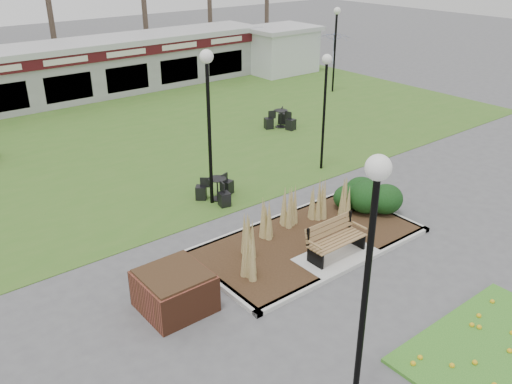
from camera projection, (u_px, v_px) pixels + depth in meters
ground at (340, 261)px, 14.23m from camera, size 100.00×100.00×0.00m
lawn at (131, 141)px, 22.73m from camera, size 34.00×16.00×0.02m
flower_bed at (507, 354)px, 10.94m from camera, size 4.20×3.00×0.16m
planting_bed at (337, 217)px, 15.75m from camera, size 6.75×3.40×1.27m
park_bench at (335, 238)px, 14.16m from camera, size 1.70×0.66×0.93m
brick_planter at (174, 290)px, 12.25m from camera, size 1.50×1.50×0.95m
food_pavilion at (57, 73)px, 27.75m from camera, size 24.60×3.40×2.90m
service_hut at (281, 49)px, 34.00m from camera, size 4.40×3.40×2.83m
lamp_post_near_left at (371, 234)px, 8.37m from camera, size 0.40×0.40×4.86m
lamp_post_mid_left at (208, 95)px, 15.89m from camera, size 0.40×0.40×4.86m
lamp_post_mid_right at (325, 87)px, 18.72m from camera, size 0.35×0.35×4.18m
lamp_post_far_right at (336, 31)px, 28.76m from camera, size 0.37×0.37×4.49m
bistro_set_c at (218, 192)px, 17.51m from camera, size 1.36×1.31×0.73m
bistro_set_d at (281, 122)px, 24.27m from camera, size 1.44×1.39×0.78m
patio_umbrella at (334, 48)px, 33.06m from camera, size 2.31×2.34×2.60m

